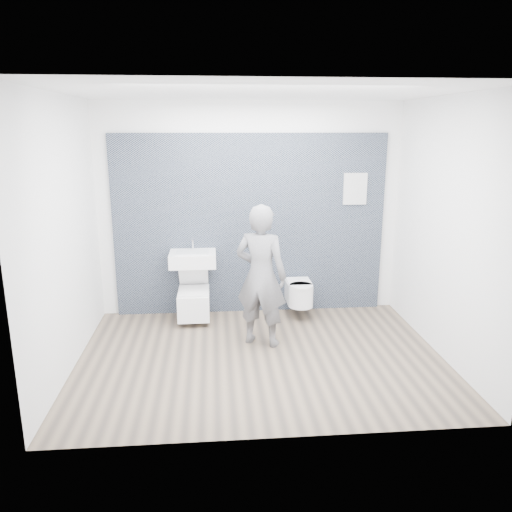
{
  "coord_description": "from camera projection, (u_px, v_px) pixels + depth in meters",
  "views": [
    {
      "loc": [
        -0.49,
        -5.05,
        2.47
      ],
      "look_at": [
        0.0,
        0.6,
        1.0
      ],
      "focal_mm": 35.0,
      "sensor_mm": 36.0,
      "label": 1
    }
  ],
  "objects": [
    {
      "name": "tile_wall",
      "position": [
        251.0,
        310.0,
        6.95
      ],
      "size": [
        3.6,
        0.06,
        2.4
      ],
      "primitive_type": "cube",
      "color": "black",
      "rests_on": "ground"
    },
    {
      "name": "room_shell",
      "position": [
        261.0,
        201.0,
        5.1
      ],
      "size": [
        4.0,
        4.0,
        4.0
      ],
      "color": "silver",
      "rests_on": "ground"
    },
    {
      "name": "washbasin",
      "position": [
        193.0,
        258.0,
        6.43
      ],
      "size": [
        0.59,
        0.44,
        0.44
      ],
      "color": "white",
      "rests_on": "ground"
    },
    {
      "name": "toilet_square",
      "position": [
        194.0,
        301.0,
        6.51
      ],
      "size": [
        0.4,
        0.58,
        0.71
      ],
      "color": "white",
      "rests_on": "ground"
    },
    {
      "name": "info_placard",
      "position": [
        349.0,
        308.0,
        7.02
      ],
      "size": [
        0.31,
        0.03,
        0.42
      ],
      "primitive_type": "cube",
      "color": "white",
      "rests_on": "ground"
    },
    {
      "name": "visitor",
      "position": [
        261.0,
        276.0,
        5.68
      ],
      "size": [
        0.71,
        0.61,
        1.65
      ],
      "primitive_type": "imported",
      "rotation": [
        0.0,
        0.0,
        2.71
      ],
      "color": "slate",
      "rests_on": "ground"
    },
    {
      "name": "ground",
      "position": [
        261.0,
        357.0,
        5.53
      ],
      "size": [
        4.0,
        4.0,
        0.0
      ],
      "primitive_type": "plane",
      "color": "brown",
      "rests_on": "ground"
    },
    {
      "name": "toilet_rounded",
      "position": [
        300.0,
        293.0,
        6.62
      ],
      "size": [
        0.32,
        0.55,
        0.3
      ],
      "color": "white",
      "rests_on": "ground"
    }
  ]
}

